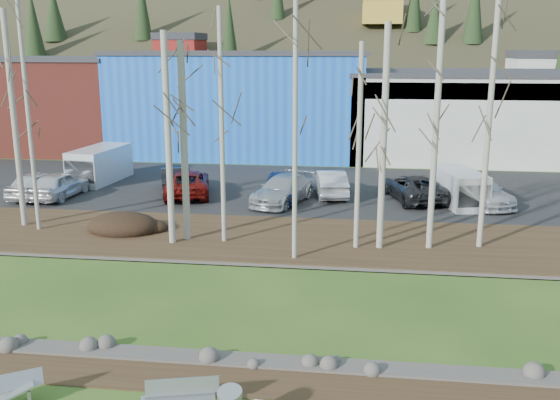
# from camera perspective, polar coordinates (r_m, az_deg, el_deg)

# --- Properties ---
(dirt_strip) EXTENTS (80.00, 1.80, 0.03)m
(dirt_strip) POSITION_cam_1_polar(r_m,az_deg,el_deg) (17.54, -6.14, -15.86)
(dirt_strip) COLOR #382616
(dirt_strip) RESTS_ON ground
(near_bank_rocks) EXTENTS (80.00, 0.80, 0.50)m
(near_bank_rocks) POSITION_cam_1_polar(r_m,az_deg,el_deg) (18.40, -5.40, -14.38)
(near_bank_rocks) COLOR #47423D
(near_bank_rocks) RESTS_ON ground
(river) EXTENTS (80.00, 8.00, 0.90)m
(river) POSITION_cam_1_polar(r_m,az_deg,el_deg) (22.02, -3.03, -9.40)
(river) COLOR black
(river) RESTS_ON ground
(far_bank_rocks) EXTENTS (80.00, 0.80, 0.46)m
(far_bank_rocks) POSITION_cam_1_polar(r_m,az_deg,el_deg) (25.78, -1.39, -5.83)
(far_bank_rocks) COLOR #47423D
(far_bank_rocks) RESTS_ON ground
(far_bank) EXTENTS (80.00, 7.00, 0.15)m
(far_bank) POSITION_cam_1_polar(r_m,az_deg,el_deg) (28.76, -0.41, -3.56)
(far_bank) COLOR #382616
(far_bank) RESTS_ON ground
(parking_lot) EXTENTS (80.00, 14.00, 0.14)m
(parking_lot) POSITION_cam_1_polar(r_m,az_deg,el_deg) (38.83, 1.69, 1.05)
(parking_lot) COLOR black
(parking_lot) RESTS_ON ground
(building_brick) EXTENTS (16.32, 12.24, 7.80)m
(building_brick) POSITION_cam_1_polar(r_m,az_deg,el_deg) (58.85, -20.98, 8.32)
(building_brick) COLOR brown
(building_brick) RESTS_ON ground
(building_blue) EXTENTS (20.40, 12.24, 8.30)m
(building_blue) POSITION_cam_1_polar(r_m,az_deg,el_deg) (52.78, -3.30, 8.93)
(building_blue) COLOR blue
(building_blue) RESTS_ON ground
(building_white) EXTENTS (18.36, 12.24, 6.80)m
(building_white) POSITION_cam_1_polar(r_m,az_deg,el_deg) (52.58, 16.55, 7.55)
(building_white) COLOR #BBBAB6
(building_white) RESTS_ON ground
(bench_intact) EXTENTS (1.86, 0.96, 0.89)m
(bench_intact) POSITION_cam_1_polar(r_m,az_deg,el_deg) (15.94, -9.18, -17.47)
(bench_intact) COLOR #9EA2A3
(bench_intact) RESTS_ON ground
(dirt_mound) EXTENTS (3.41, 2.41, 0.67)m
(dirt_mound) POSITION_cam_1_polar(r_m,az_deg,el_deg) (30.49, -14.16, -2.17)
(dirt_mound) COLOR black
(dirt_mound) RESTS_ON far_bank
(birch_0) EXTENTS (0.27, 0.27, 10.24)m
(birch_0) POSITION_cam_1_polar(r_m,az_deg,el_deg) (32.26, -23.13, 6.69)
(birch_0) COLOR #B7B0A4
(birch_0) RESTS_ON far_bank
(birch_1) EXTENTS (0.20, 0.20, 10.69)m
(birch_1) POSITION_cam_1_polar(r_m,az_deg,el_deg) (31.19, -22.01, 7.00)
(birch_1) COLOR #B7B0A4
(birch_1) RESTS_ON far_bank
(birch_2) EXTENTS (0.31, 0.31, 8.80)m
(birch_2) POSITION_cam_1_polar(r_m,az_deg,el_deg) (27.88, -8.77, 5.18)
(birch_2) COLOR #B7B0A4
(birch_2) RESTS_ON far_bank
(birch_3) EXTENTS (0.20, 0.20, 10.17)m
(birch_3) POSITION_cam_1_polar(r_m,az_deg,el_deg) (27.22, -5.34, 6.53)
(birch_3) COLOR #B7B0A4
(birch_3) RESTS_ON far_bank
(birch_4) EXTENTS (0.29, 0.29, 9.20)m
(birch_4) POSITION_cam_1_polar(r_m,az_deg,el_deg) (27.39, -10.19, 5.39)
(birch_4) COLOR #B7B0A4
(birch_4) RESTS_ON far_bank
(birch_5) EXTENTS (0.21, 0.21, 8.74)m
(birch_5) POSITION_cam_1_polar(r_m,az_deg,el_deg) (26.53, 7.21, 4.73)
(birch_5) COLOR #B7B0A4
(birch_5) RESTS_ON far_bank
(birch_6) EXTENTS (0.20, 0.20, 10.36)m
(birch_6) POSITION_cam_1_polar(r_m,az_deg,el_deg) (24.83, 1.39, 6.09)
(birch_6) COLOR #B7B0A4
(birch_6) RESTS_ON far_bank
(birch_7) EXTENTS (0.28, 0.28, 9.52)m
(birch_7) POSITION_cam_1_polar(r_m,az_deg,el_deg) (26.59, 9.46, 5.51)
(birch_7) COLOR #B7B0A4
(birch_7) RESTS_ON far_bank
(birch_8) EXTENTS (0.26, 0.26, 10.66)m
(birch_8) POSITION_cam_1_polar(r_m,az_deg,el_deg) (26.93, 14.08, 6.62)
(birch_8) COLOR #B7B0A4
(birch_8) RESTS_ON far_bank
(birch_9) EXTENTS (0.24, 0.24, 11.95)m
(birch_9) POSITION_cam_1_polar(r_m,az_deg,el_deg) (27.64, 18.65, 7.83)
(birch_9) COLOR #B7B0A4
(birch_9) RESTS_ON far_bank
(car_0) EXTENTS (2.09, 4.64, 1.55)m
(car_0) POSITION_cam_1_polar(r_m,az_deg,el_deg) (38.79, -21.29, 1.36)
(car_0) COLOR silver
(car_0) RESTS_ON parking_lot
(car_1) EXTENTS (3.10, 5.00, 1.56)m
(car_1) POSITION_cam_1_polar(r_m,az_deg,el_deg) (37.90, -9.53, 1.85)
(car_1) COLOR black
(car_1) RESTS_ON parking_lot
(car_2) EXTENTS (3.75, 5.87, 1.51)m
(car_2) POSITION_cam_1_polar(r_m,az_deg,el_deg) (37.03, -8.48, 1.57)
(car_2) COLOR maroon
(car_2) RESTS_ON parking_lot
(car_3) EXTENTS (3.68, 5.66, 1.52)m
(car_3) POSITION_cam_1_polar(r_m,az_deg,el_deg) (34.82, 0.26, 0.96)
(car_3) COLOR #A5AAAE
(car_3) RESTS_ON parking_lot
(car_4) EXTENTS (2.10, 4.76, 1.60)m
(car_4) POSITION_cam_1_polar(r_m,az_deg,el_deg) (35.35, -0.07, 1.21)
(car_4) COLOR #131D4D
(car_4) RESTS_ON parking_lot
(car_5) EXTENTS (2.45, 4.89, 1.54)m
(car_5) POSITION_cam_1_polar(r_m,az_deg,el_deg) (36.66, 4.60, 1.58)
(car_5) COLOR silver
(car_5) RESTS_ON parking_lot
(car_6) EXTENTS (3.82, 5.86, 1.50)m
(car_6) POSITION_cam_1_polar(r_m,az_deg,el_deg) (36.27, 12.14, 1.15)
(car_6) COLOR #242527
(car_6) RESTS_ON parking_lot
(car_7) EXTENTS (3.76, 5.52, 1.48)m
(car_7) POSITION_cam_1_polar(r_m,az_deg,el_deg) (36.25, 17.81, 0.77)
(car_7) COLOR silver
(car_7) RESTS_ON parking_lot
(car_8) EXTENTS (2.09, 4.64, 1.55)m
(car_8) POSITION_cam_1_polar(r_m,az_deg,el_deg) (38.18, -19.57, 1.32)
(car_8) COLOR silver
(car_8) RESTS_ON parking_lot
(van_white) EXTENTS (2.76, 4.67, 1.91)m
(van_white) POSITION_cam_1_polar(r_m,az_deg,el_deg) (35.74, 16.14, 1.06)
(van_white) COLOR white
(van_white) RESTS_ON parking_lot
(van_grey) EXTENTS (2.63, 5.22, 2.20)m
(van_grey) POSITION_cam_1_polar(r_m,az_deg,el_deg) (41.89, -16.27, 3.08)
(van_grey) COLOR silver
(van_grey) RESTS_ON parking_lot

